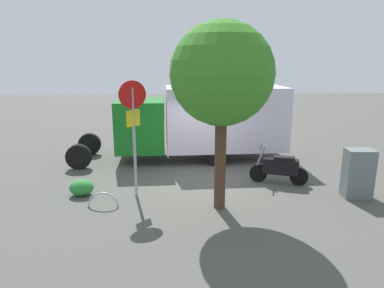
# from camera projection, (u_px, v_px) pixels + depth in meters

# --- Properties ---
(ground_plane) EXTENTS (60.00, 60.00, 0.00)m
(ground_plane) POSITION_uv_depth(u_px,v_px,m) (205.00, 182.00, 10.97)
(ground_plane) COLOR #4D4D47
(box_truck_near) EXTENTS (8.24, 2.47, 2.83)m
(box_truck_near) POSITION_uv_depth(u_px,v_px,m) (200.00, 119.00, 13.23)
(box_truck_near) COLOR black
(box_truck_near) RESTS_ON ground
(motorcycle) EXTENTS (1.75, 0.79, 1.20)m
(motorcycle) POSITION_uv_depth(u_px,v_px,m) (280.00, 168.00, 10.73)
(motorcycle) COLOR black
(motorcycle) RESTS_ON ground
(stop_sign) EXTENTS (0.71, 0.33, 3.29)m
(stop_sign) POSITION_uv_depth(u_px,v_px,m) (133.00, 121.00, 9.33)
(stop_sign) COLOR #9E9EA3
(stop_sign) RESTS_ON ground
(street_tree) EXTENTS (2.55, 2.55, 4.76)m
(street_tree) POSITION_uv_depth(u_px,v_px,m) (222.00, 75.00, 8.28)
(street_tree) COLOR #47301E
(street_tree) RESTS_ON ground
(utility_cabinet) EXTENTS (0.79, 0.58, 1.40)m
(utility_cabinet) POSITION_uv_depth(u_px,v_px,m) (358.00, 173.00, 9.63)
(utility_cabinet) COLOR slate
(utility_cabinet) RESTS_ON ground
(bike_rack_hoop) EXTENTS (0.85, 0.13, 0.85)m
(bike_rack_hoop) POSITION_uv_depth(u_px,v_px,m) (103.00, 207.00, 9.10)
(bike_rack_hoop) COLOR #B7B7BC
(bike_rack_hoop) RESTS_ON ground
(shrub_near_sign) EXTENTS (0.68, 0.56, 0.47)m
(shrub_near_sign) POSITION_uv_depth(u_px,v_px,m) (82.00, 188.00, 9.84)
(shrub_near_sign) COLOR #2A8337
(shrub_near_sign) RESTS_ON ground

